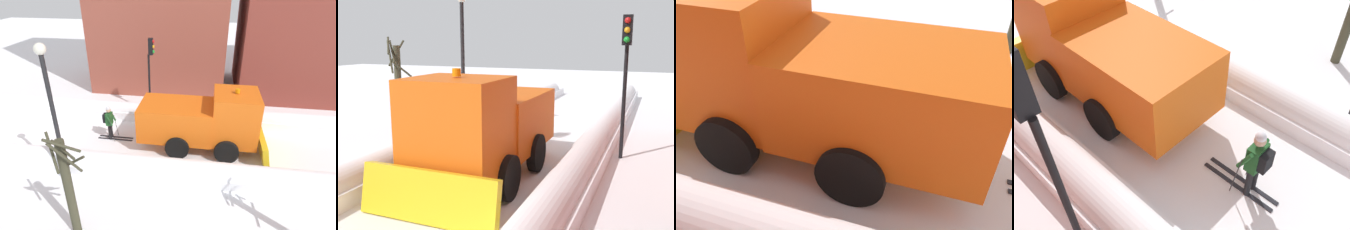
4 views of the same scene
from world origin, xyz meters
The scene contains 8 objects.
ground_plane centered at (0.00, 10.00, 0.00)m, with size 80.00×80.00×0.00m, color white.
snowbank_left centered at (-2.49, 10.00, 0.40)m, with size 1.10×36.00×0.95m.
snowbank_right centered at (2.49, 10.00, 0.34)m, with size 1.10×36.00×0.90m.
plow_truck centered at (-0.02, 9.32, 1.48)m, with size 3.20×5.98×3.12m.
skier centered at (-0.06, 4.61, 1.00)m, with size 0.62×1.80×1.81m.
traffic_light_pole centered at (-3.32, 6.09, 3.14)m, with size 0.28×0.42×4.48m.
street_lamp centered at (3.44, 3.99, 3.54)m, with size 0.40×0.40×5.64m.
bare_tree_near centered at (5.68, 5.48, 1.93)m, with size 0.98×1.02×3.89m.
Camera 2 is at (-4.32, 18.34, 3.74)m, focal length 40.85 mm.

